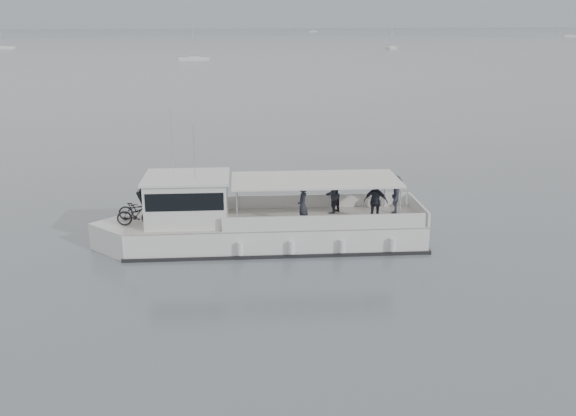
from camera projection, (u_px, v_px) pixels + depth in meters
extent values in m
plane|color=#555E64|center=(284.00, 234.00, 28.78)|extent=(1400.00, 1400.00, 0.00)
cube|color=#939EA8|center=(173.00, 11.00, 552.83)|extent=(1400.00, 90.00, 28.00)
cube|color=silver|center=(276.00, 234.00, 27.29)|extent=(12.58, 4.53, 1.33)
cube|color=silver|center=(130.00, 238.00, 26.85)|extent=(3.32, 3.32, 1.33)
cube|color=beige|center=(276.00, 219.00, 27.10)|extent=(12.58, 4.53, 0.06)
cube|color=black|center=(277.00, 243.00, 27.40)|extent=(12.80, 4.68, 0.18)
cube|color=silver|center=(315.00, 201.00, 28.65)|extent=(8.17, 0.95, 0.62)
cube|color=silver|center=(325.00, 223.00, 25.63)|extent=(8.17, 0.95, 0.62)
cube|color=silver|center=(418.00, 209.00, 27.45)|extent=(0.44, 3.27, 0.62)
cube|color=silver|center=(187.00, 200.00, 26.57)|extent=(3.55, 3.09, 1.85)
cube|color=black|center=(148.00, 197.00, 26.41)|extent=(0.84, 2.61, 1.19)
cube|color=black|center=(187.00, 193.00, 26.48)|extent=(3.35, 3.11, 0.72)
cube|color=silver|center=(186.00, 177.00, 26.29)|extent=(3.78, 3.32, 0.10)
cube|color=silver|center=(315.00, 180.00, 26.73)|extent=(7.25, 3.78, 0.08)
cylinder|color=silver|center=(237.00, 211.00, 25.37)|extent=(0.07, 0.07, 1.69)
cylinder|color=silver|center=(237.00, 192.00, 28.11)|extent=(0.07, 0.07, 1.69)
cylinder|color=silver|center=(400.00, 207.00, 25.84)|extent=(0.07, 0.07, 1.69)
cylinder|color=silver|center=(384.00, 189.00, 28.58)|extent=(0.07, 0.07, 1.69)
cylinder|color=silver|center=(172.00, 141.00, 26.74)|extent=(0.03, 0.03, 2.67)
cylinder|color=silver|center=(194.00, 154.00, 25.31)|extent=(0.03, 0.03, 2.26)
cylinder|color=white|center=(240.00, 249.00, 25.44)|extent=(0.27, 0.27, 0.51)
cylinder|color=white|center=(292.00, 247.00, 25.59)|extent=(0.27, 0.27, 0.51)
cylinder|color=white|center=(343.00, 246.00, 25.73)|extent=(0.27, 0.27, 0.51)
cylinder|color=white|center=(393.00, 245.00, 25.88)|extent=(0.27, 0.27, 0.51)
imported|color=black|center=(140.00, 209.00, 26.94)|extent=(1.81, 0.79, 0.92)
imported|color=black|center=(137.00, 214.00, 26.15)|extent=(1.66, 0.62, 0.97)
imported|color=#272934|center=(303.00, 205.00, 26.04)|extent=(0.48, 0.67, 1.72)
imported|color=#272934|center=(332.00, 194.00, 27.71)|extent=(1.06, 1.04, 1.72)
imported|color=#272934|center=(376.00, 202.00, 26.56)|extent=(1.09, 0.85, 1.72)
imported|color=#272934|center=(394.00, 195.00, 27.61)|extent=(0.95, 1.26, 1.72)
cube|color=silver|center=(571.00, 36.00, 311.06)|extent=(7.56, 3.52, 0.75)
cube|color=silver|center=(571.00, 36.00, 310.97)|extent=(2.85, 2.44, 0.45)
cylinder|color=silver|center=(572.00, 27.00, 309.83)|extent=(0.08, 0.08, 8.00)
cube|color=silver|center=(2.00, 48.00, 193.80)|extent=(7.92, 3.63, 0.75)
cube|color=silver|center=(2.00, 47.00, 193.71)|extent=(2.98, 2.54, 0.45)
cylinder|color=silver|center=(0.00, 33.00, 192.52)|extent=(0.08, 0.08, 8.39)
cube|color=silver|center=(194.00, 59.00, 141.94)|extent=(6.82, 2.35, 0.75)
cube|color=silver|center=(194.00, 58.00, 141.85)|extent=(2.42, 1.96, 0.45)
cylinder|color=silver|center=(193.00, 41.00, 140.79)|extent=(0.08, 0.08, 7.44)
cube|color=silver|center=(314.00, 32.00, 408.56)|extent=(5.76, 2.60, 0.75)
cube|color=silver|center=(314.00, 31.00, 408.47)|extent=(2.16, 1.83, 0.45)
cube|color=silver|center=(391.00, 48.00, 192.01)|extent=(3.01, 6.97, 0.75)
cube|color=silver|center=(391.00, 47.00, 191.91)|extent=(2.18, 2.59, 0.45)
cylinder|color=silver|center=(392.00, 34.00, 190.86)|extent=(0.08, 0.08, 7.43)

